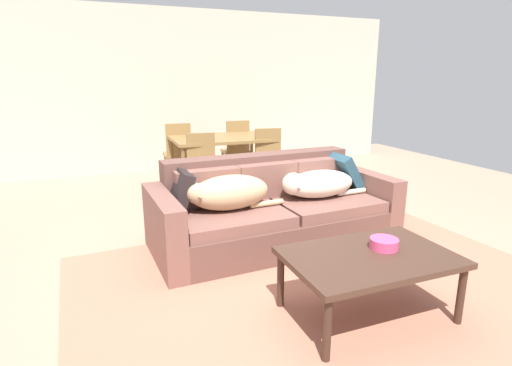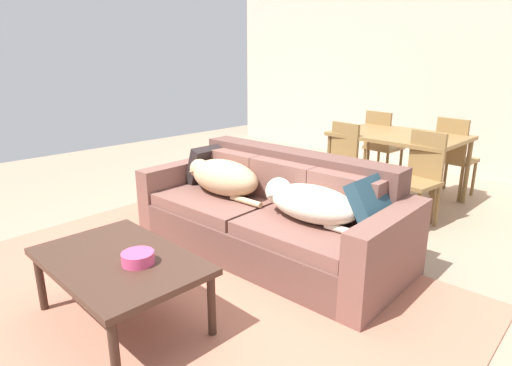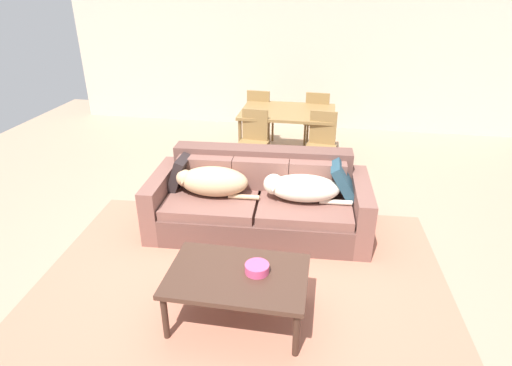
{
  "view_description": "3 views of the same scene",
  "coord_description": "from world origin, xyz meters",
  "px_view_note": "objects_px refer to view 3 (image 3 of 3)",
  "views": [
    {
      "loc": [
        -1.43,
        -3.16,
        1.56
      ],
      "look_at": [
        -0.11,
        0.2,
        0.63
      ],
      "focal_mm": 28.42,
      "sensor_mm": 36.0,
      "label": 1
    },
    {
      "loc": [
        2.39,
        -2.23,
        1.62
      ],
      "look_at": [
        -0.03,
        0.21,
        0.59
      ],
      "focal_mm": 30.08,
      "sensor_mm": 36.0,
      "label": 2
    },
    {
      "loc": [
        0.76,
        -3.76,
        2.52
      ],
      "look_at": [
        0.08,
        0.09,
        0.63
      ],
      "focal_mm": 29.88,
      "sensor_mm": 36.0,
      "label": 3
    }
  ],
  "objects_px": {
    "throw_pillow_by_right_arm": "(344,179)",
    "dining_chair_near_left": "(253,139)",
    "bowl_on_coffee_table": "(257,268)",
    "dog_on_left_cushion": "(212,181)",
    "throw_pillow_by_left_arm": "(180,172)",
    "dining_table": "(288,115)",
    "couch": "(259,202)",
    "dining_chair_near_right": "(321,143)",
    "dining_chair_far_right": "(317,118)",
    "coffee_table": "(237,278)",
    "dining_chair_far_left": "(260,115)",
    "dog_on_right_cushion": "(300,188)"
  },
  "relations": [
    {
      "from": "throw_pillow_by_left_arm",
      "to": "dining_chair_far_right",
      "type": "relative_size",
      "value": 0.4
    },
    {
      "from": "couch",
      "to": "dog_on_left_cushion",
      "type": "distance_m",
      "value": 0.57
    },
    {
      "from": "throw_pillow_by_left_arm",
      "to": "dining_chair_far_right",
      "type": "xyz_separation_m",
      "value": [
        1.39,
        2.54,
        -0.08
      ]
    },
    {
      "from": "dog_on_left_cushion",
      "to": "dining_chair_near_right",
      "type": "height_order",
      "value": "dining_chair_near_right"
    },
    {
      "from": "coffee_table",
      "to": "dining_table",
      "type": "height_order",
      "value": "dining_table"
    },
    {
      "from": "dog_on_right_cushion",
      "to": "dining_chair_near_right",
      "type": "bearing_deg",
      "value": 80.87
    },
    {
      "from": "couch",
      "to": "dining_chair_far_left",
      "type": "height_order",
      "value": "dining_chair_far_left"
    },
    {
      "from": "dog_on_right_cushion",
      "to": "coffee_table",
      "type": "bearing_deg",
      "value": -108.69
    },
    {
      "from": "dog_on_left_cushion",
      "to": "dining_chair_near_right",
      "type": "distance_m",
      "value": 1.91
    },
    {
      "from": "couch",
      "to": "coffee_table",
      "type": "distance_m",
      "value": 1.44
    },
    {
      "from": "dog_on_left_cushion",
      "to": "throw_pillow_by_right_arm",
      "type": "height_order",
      "value": "throw_pillow_by_right_arm"
    },
    {
      "from": "couch",
      "to": "bowl_on_coffee_table",
      "type": "xyz_separation_m",
      "value": [
        0.21,
        -1.39,
        0.17
      ]
    },
    {
      "from": "couch",
      "to": "bowl_on_coffee_table",
      "type": "height_order",
      "value": "couch"
    },
    {
      "from": "throw_pillow_by_right_arm",
      "to": "coffee_table",
      "type": "bearing_deg",
      "value": -117.83
    },
    {
      "from": "coffee_table",
      "to": "dining_chair_far_right",
      "type": "bearing_deg",
      "value": 83.76
    },
    {
      "from": "couch",
      "to": "dining_table",
      "type": "height_order",
      "value": "couch"
    },
    {
      "from": "coffee_table",
      "to": "dining_chair_near_right",
      "type": "height_order",
      "value": "dining_chair_near_right"
    },
    {
      "from": "dining_chair_far_left",
      "to": "dog_on_right_cushion",
      "type": "bearing_deg",
      "value": 111.25
    },
    {
      "from": "coffee_table",
      "to": "bowl_on_coffee_table",
      "type": "distance_m",
      "value": 0.18
    },
    {
      "from": "dining_table",
      "to": "throw_pillow_by_left_arm",
      "type": "bearing_deg",
      "value": -116.15
    },
    {
      "from": "dining_chair_near_left",
      "to": "dining_chair_near_right",
      "type": "bearing_deg",
      "value": 6.16
    },
    {
      "from": "dog_on_left_cushion",
      "to": "dining_chair_near_left",
      "type": "xyz_separation_m",
      "value": [
        0.16,
        1.55,
        -0.08
      ]
    },
    {
      "from": "dog_on_left_cushion",
      "to": "throw_pillow_by_left_arm",
      "type": "distance_m",
      "value": 0.42
    },
    {
      "from": "dining_table",
      "to": "couch",
      "type": "bearing_deg",
      "value": -92.5
    },
    {
      "from": "dog_on_left_cushion",
      "to": "coffee_table",
      "type": "bearing_deg",
      "value": -70.35
    },
    {
      "from": "throw_pillow_by_right_arm",
      "to": "dining_chair_far_right",
      "type": "bearing_deg",
      "value": 98.88
    },
    {
      "from": "dog_on_left_cushion",
      "to": "coffee_table",
      "type": "height_order",
      "value": "dog_on_left_cushion"
    },
    {
      "from": "dog_on_left_cushion",
      "to": "bowl_on_coffee_table",
      "type": "relative_size",
      "value": 4.69
    },
    {
      "from": "throw_pillow_by_left_arm",
      "to": "dining_chair_near_right",
      "type": "relative_size",
      "value": 0.41
    },
    {
      "from": "bowl_on_coffee_table",
      "to": "dining_chair_near_left",
      "type": "bearing_deg",
      "value": 100.89
    },
    {
      "from": "coffee_table",
      "to": "dining_chair_near_right",
      "type": "relative_size",
      "value": 1.19
    },
    {
      "from": "coffee_table",
      "to": "dining_chair_near_left",
      "type": "bearing_deg",
      "value": 97.83
    },
    {
      "from": "throw_pillow_by_right_arm",
      "to": "dining_table",
      "type": "bearing_deg",
      "value": 112.83
    },
    {
      "from": "dining_chair_far_left",
      "to": "dining_chair_far_right",
      "type": "xyz_separation_m",
      "value": [
        0.92,
        0.01,
        -0.0
      ]
    },
    {
      "from": "dining_chair_near_right",
      "to": "dining_chair_far_right",
      "type": "distance_m",
      "value": 1.11
    },
    {
      "from": "throw_pillow_by_right_arm",
      "to": "dining_table",
      "type": "relative_size",
      "value": 0.3
    },
    {
      "from": "dining_table",
      "to": "dining_chair_near_right",
      "type": "relative_size",
      "value": 1.48
    },
    {
      "from": "throw_pillow_by_right_arm",
      "to": "dining_chair_near_left",
      "type": "relative_size",
      "value": 0.45
    },
    {
      "from": "couch",
      "to": "dining_chair_near_left",
      "type": "relative_size",
      "value": 2.63
    },
    {
      "from": "dog_on_left_cushion",
      "to": "dining_chair_far_left",
      "type": "bearing_deg",
      "value": 85.42
    },
    {
      "from": "dining_chair_near_left",
      "to": "throw_pillow_by_left_arm",
      "type": "bearing_deg",
      "value": -106.52
    },
    {
      "from": "throw_pillow_by_left_arm",
      "to": "throw_pillow_by_right_arm",
      "type": "bearing_deg",
      "value": 3.18
    },
    {
      "from": "throw_pillow_by_right_arm",
      "to": "dining_chair_far_left",
      "type": "bearing_deg",
      "value": 118.19
    },
    {
      "from": "couch",
      "to": "throw_pillow_by_left_arm",
      "type": "relative_size",
      "value": 6.34
    },
    {
      "from": "dining_table",
      "to": "dining_chair_near_right",
      "type": "height_order",
      "value": "dining_chair_near_right"
    },
    {
      "from": "throw_pillow_by_left_arm",
      "to": "dining_chair_far_right",
      "type": "bearing_deg",
      "value": 61.3
    },
    {
      "from": "throw_pillow_by_left_arm",
      "to": "dining_chair_far_right",
      "type": "height_order",
      "value": "dining_chair_far_right"
    },
    {
      "from": "dining_chair_near_left",
      "to": "dog_on_left_cushion",
      "type": "bearing_deg",
      "value": -90.74
    },
    {
      "from": "throw_pillow_by_left_arm",
      "to": "dining_table",
      "type": "xyz_separation_m",
      "value": [
        0.97,
        1.99,
        0.11
      ]
    },
    {
      "from": "coffee_table",
      "to": "dining_chair_far_right",
      "type": "distance_m",
      "value": 4.01
    }
  ]
}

